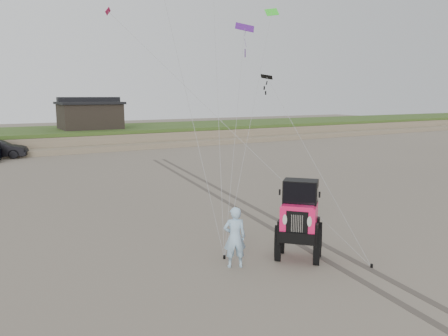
# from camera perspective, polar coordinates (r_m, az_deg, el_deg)

# --- Properties ---
(ground) EXTENTS (160.00, 160.00, 0.00)m
(ground) POSITION_cam_1_polar(r_m,az_deg,el_deg) (15.05, 10.03, -11.07)
(ground) COLOR #6B6054
(ground) RESTS_ON ground
(dune_ridge) EXTENTS (160.00, 14.25, 1.73)m
(dune_ridge) POSITION_cam_1_polar(r_m,az_deg,el_deg) (49.26, -19.39, 3.78)
(dune_ridge) COLOR #7A6B54
(dune_ridge) RESTS_ON ground
(cabin) EXTENTS (6.40, 5.40, 3.35)m
(cabin) POSITION_cam_1_polar(r_m,az_deg,el_deg) (49.03, -17.13, 6.70)
(cabin) COLOR black
(cabin) RESTS_ON dune_ridge
(jeep) EXTENTS (5.67, 5.54, 2.07)m
(jeep) POSITION_cam_1_polar(r_m,az_deg,el_deg) (14.29, 9.75, -7.80)
(jeep) COLOR #FF195D
(jeep) RESTS_ON ground
(man) EXTENTS (0.82, 0.69, 1.91)m
(man) POSITION_cam_1_polar(r_m,az_deg,el_deg) (13.52, 1.41, -9.02)
(man) COLOR #94BCE4
(man) RESTS_ON ground
(kite_flock) EXTENTS (9.33, 7.80, 8.12)m
(kite_flock) POSITION_cam_1_polar(r_m,az_deg,el_deg) (24.06, 0.76, 20.28)
(kite_flock) COLOR #52167D
(kite_flock) RESTS_ON ground
(stake_main) EXTENTS (0.08, 0.08, 0.12)m
(stake_main) POSITION_cam_1_polar(r_m,az_deg,el_deg) (14.44, 0.04, -11.56)
(stake_main) COLOR black
(stake_main) RESTS_ON ground
(stake_aux) EXTENTS (0.08, 0.08, 0.12)m
(stake_aux) POSITION_cam_1_polar(r_m,az_deg,el_deg) (14.49, 18.73, -12.01)
(stake_aux) COLOR black
(stake_aux) RESTS_ON ground
(tire_tracks) EXTENTS (5.22, 29.74, 0.01)m
(tire_tracks) POSITION_cam_1_polar(r_m,az_deg,el_deg) (22.41, 0.69, -4.05)
(tire_tracks) COLOR #4C443D
(tire_tracks) RESTS_ON ground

